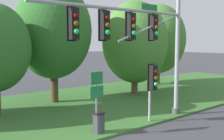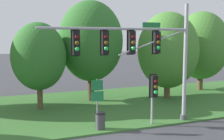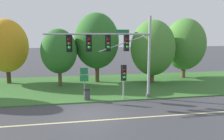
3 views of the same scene
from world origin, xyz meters
name	(u,v)px [view 2 (image 2 of 3)]	position (x,y,z in m)	size (l,w,h in m)	color
grass_verge	(77,108)	(0.00, 8.25, 0.05)	(48.00, 11.50, 0.10)	#386B2D
traffic_signal_mast	(141,49)	(2.32, 2.97, 4.37)	(8.71, 0.49, 6.86)	#9EA0A5
pedestrian_signal_near_kerb	(154,89)	(3.04, 2.76, 2.16)	(0.46, 0.55, 2.88)	#9EA0A5
route_sign_post	(97,97)	(-0.22, 3.00, 1.88)	(0.69, 0.08, 2.75)	slate
tree_behind_signpost	(39,57)	(-2.48, 8.74, 3.73)	(3.71, 3.71, 5.96)	brown
tree_mid_verge	(91,41)	(1.58, 9.95, 4.73)	(4.95, 4.95, 7.73)	#4C3823
tree_tall_centre	(168,50)	(7.68, 8.65, 3.98)	(4.91, 4.91, 6.96)	brown
tree_right_far	(201,46)	(12.52, 10.55, 4.25)	(5.03, 5.03, 7.31)	brown
trash_bin	(100,121)	(-0.02, 3.12, 0.57)	(0.56, 0.56, 0.93)	#38383D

